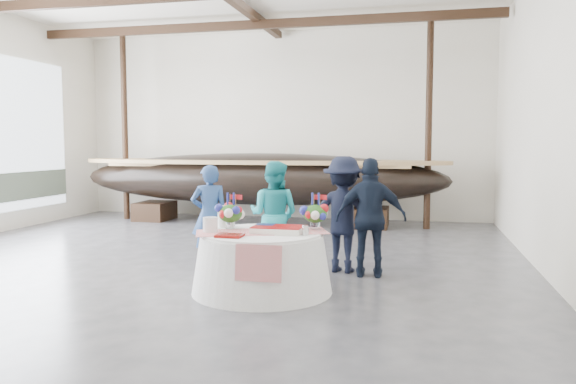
# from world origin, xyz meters

# --- Properties ---
(floor) EXTENTS (10.00, 12.00, 0.01)m
(floor) POSITION_xyz_m (0.00, 0.00, 0.00)
(floor) COLOR #3D3D42
(floor) RESTS_ON ground
(wall_back) EXTENTS (10.00, 0.02, 4.50)m
(wall_back) POSITION_xyz_m (0.00, 6.00, 2.25)
(wall_back) COLOR silver
(wall_back) RESTS_ON ground
(wall_right) EXTENTS (0.02, 12.00, 4.50)m
(wall_right) POSITION_xyz_m (5.00, 0.00, 2.25)
(wall_right) COLOR silver
(wall_right) RESTS_ON ground
(longboat_display) EXTENTS (8.49, 1.70, 1.59)m
(longboat_display) POSITION_xyz_m (-0.23, 4.79, 1.02)
(longboat_display) COLOR black
(longboat_display) RESTS_ON ground
(banquet_table) EXTENTS (1.71, 1.71, 0.74)m
(banquet_table) POSITION_xyz_m (1.47, -0.86, 0.37)
(banquet_table) COLOR silver
(banquet_table) RESTS_ON ground
(tabletop_items) EXTENTS (1.67, 1.09, 0.40)m
(tabletop_items) POSITION_xyz_m (1.48, -0.71, 0.89)
(tabletop_items) COLOR red
(tabletop_items) RESTS_ON banquet_table
(guest_woman_blue) EXTENTS (0.64, 0.54, 1.50)m
(guest_woman_blue) POSITION_xyz_m (0.31, 0.40, 0.75)
(guest_woman_blue) COLOR navy
(guest_woman_blue) RESTS_ON ground
(guest_woman_teal) EXTENTS (0.83, 0.69, 1.56)m
(guest_woman_teal) POSITION_xyz_m (1.28, 0.43, 0.78)
(guest_woman_teal) COLOR teal
(guest_woman_teal) RESTS_ON ground
(guest_man_left) EXTENTS (1.14, 0.78, 1.63)m
(guest_man_left) POSITION_xyz_m (2.30, 0.44, 0.82)
(guest_man_left) COLOR black
(guest_man_left) RESTS_ON ground
(guest_man_right) EXTENTS (0.97, 0.46, 1.62)m
(guest_man_right) POSITION_xyz_m (2.69, 0.22, 0.81)
(guest_man_right) COLOR black
(guest_man_right) RESTS_ON ground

